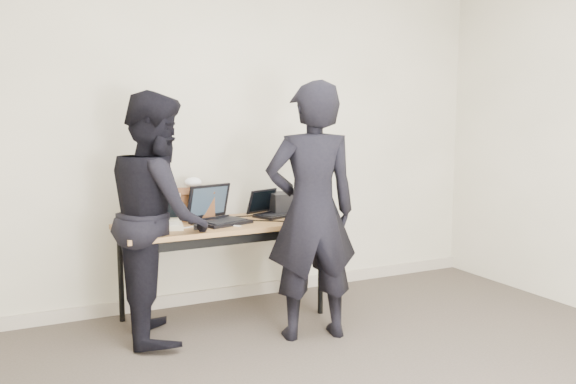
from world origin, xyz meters
TOP-DOWN VIEW (x-y plane):
  - room at (0.00, 0.00)m, footprint 4.60×4.60m
  - desk at (-0.33, 1.82)m, footprint 1.52×0.70m
  - laptop_beige at (-0.78, 1.83)m, footprint 0.33×0.32m
  - laptop_center at (-0.36, 1.85)m, footprint 0.45×0.44m
  - laptop_right at (0.11, 1.95)m, footprint 0.37×0.36m
  - leather_satchel at (-0.51, 2.05)m, footprint 0.38×0.23m
  - tissue at (-0.48, 2.05)m, footprint 0.14×0.10m
  - equipment_box at (0.30, 2.01)m, footprint 0.32×0.28m
  - power_brick at (-0.55, 1.65)m, footprint 0.10×0.07m
  - cables at (-0.29, 1.81)m, footprint 1.14×0.41m
  - person_typist at (0.09, 1.22)m, footprint 0.70×0.53m
  - person_observer at (-0.83, 1.69)m, footprint 0.72×0.88m
  - baseboard at (0.00, 2.23)m, footprint 4.50×0.03m

SIDE VIEW (x-z plane):
  - baseboard at x=0.00m, z-range 0.00..0.10m
  - desk at x=-0.33m, z-range 0.30..1.02m
  - cables at x=-0.29m, z-range 0.72..0.73m
  - power_brick at x=-0.55m, z-range 0.72..0.75m
  - laptop_beige at x=-0.78m, z-range 0.65..0.88m
  - laptop_right at x=0.11m, z-range 0.66..0.87m
  - laptop_center at x=-0.36m, z-range 0.64..0.92m
  - equipment_box at x=0.30m, z-range 0.72..0.89m
  - person_observer at x=-0.83m, z-range 0.00..1.66m
  - leather_satchel at x=-0.51m, z-range 0.72..0.97m
  - person_typist at x=0.09m, z-range 0.00..1.72m
  - tissue at x=-0.48m, z-range 0.97..1.04m
  - room at x=0.00m, z-range -0.05..2.75m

